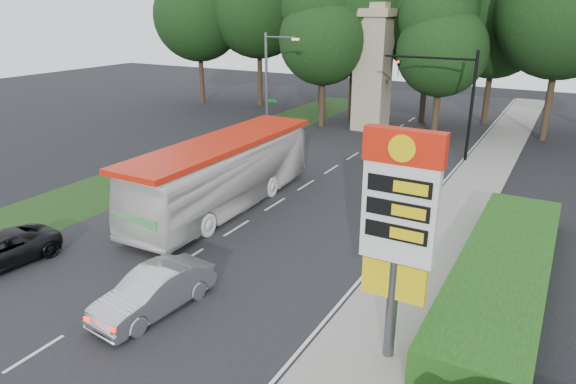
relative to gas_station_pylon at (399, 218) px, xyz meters
The scene contains 15 objects.
ground 10.41m from the gas_station_pylon, 167.77° to the right, with size 120.00×120.00×0.00m, color black.
road_surface 14.30m from the gas_station_pylon, 132.60° to the left, with size 14.00×80.00×0.02m, color black.
sidewalk_right 10.95m from the gas_station_pylon, 94.00° to the left, with size 3.00×80.00×0.12m, color gray.
grass_verge_left 25.01m from the gas_station_pylon, 139.44° to the left, with size 5.00×50.00×0.02m, color #193814.
hedge 7.49m from the gas_station_pylon, 69.05° to the left, with size 3.00×14.00×1.20m, color #194713.
gas_station_pylon is the anchor object (origin of this frame).
traffic_signal_mast 22.29m from the gas_station_pylon, 99.09° to the left, with size 6.10×0.35×7.20m.
streetlight_signs 25.74m from the gas_station_pylon, 128.96° to the left, with size 2.75×0.98×8.00m.
monument 30.17m from the gas_station_pylon, 111.80° to the left, with size 3.00×3.00×10.05m.
tree_west_near 40.31m from the gas_station_pylon, 118.74° to the left, with size 8.40×8.40×16.50m.
tree_east_near 35.54m from the gas_station_pylon, 95.22° to the left, with size 8.12×8.12×15.95m.
tree_monument_left 31.28m from the gas_station_pylon, 119.37° to the left, with size 7.28×7.28×14.30m.
tree_monument_right 28.32m from the gas_station_pylon, 101.71° to the left, with size 6.72×6.72×13.20m.
transit_bus 13.80m from the gas_station_pylon, 146.42° to the left, with size 2.97×12.68×3.53m, color white.
sedan_silver 8.67m from the gas_station_pylon, 169.14° to the right, with size 1.57×4.50×1.48m, color #B4B8BC.
Camera 1 is at (12.77, -10.37, 9.72)m, focal length 32.00 mm.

